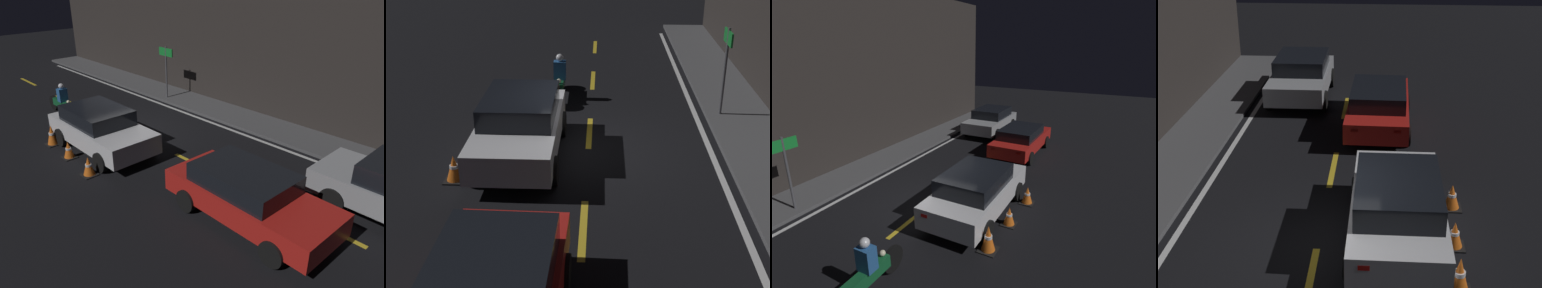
% 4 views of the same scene
% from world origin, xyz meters
% --- Properties ---
extents(ground_plane, '(56.00, 56.00, 0.00)m').
position_xyz_m(ground_plane, '(0.00, 0.00, 0.00)').
color(ground_plane, black).
extents(raised_curb, '(28.00, 1.87, 0.11)m').
position_xyz_m(raised_curb, '(0.00, 4.15, 0.06)').
color(raised_curb, '#4C4C4F').
rests_on(raised_curb, ground).
extents(building_front, '(28.00, 0.30, 7.75)m').
position_xyz_m(building_front, '(0.00, 5.23, 3.88)').
color(building_front, '#2D2826').
rests_on(building_front, ground).
extents(lane_dash_a, '(2.00, 0.14, 0.01)m').
position_xyz_m(lane_dash_a, '(-10.00, 0.00, 0.00)').
color(lane_dash_a, gold).
rests_on(lane_dash_a, ground).
extents(lane_dash_b, '(2.00, 0.14, 0.01)m').
position_xyz_m(lane_dash_b, '(-5.50, 0.00, 0.00)').
color(lane_dash_b, gold).
rests_on(lane_dash_b, ground).
extents(lane_dash_c, '(2.00, 0.14, 0.01)m').
position_xyz_m(lane_dash_c, '(-1.00, 0.00, 0.00)').
color(lane_dash_c, gold).
rests_on(lane_dash_c, ground).
extents(lane_dash_d, '(2.00, 0.14, 0.01)m').
position_xyz_m(lane_dash_d, '(3.50, 0.00, 0.00)').
color(lane_dash_d, gold).
rests_on(lane_dash_d, ground).
extents(lane_dash_e, '(2.00, 0.14, 0.01)m').
position_xyz_m(lane_dash_e, '(8.00, 0.00, 0.00)').
color(lane_dash_e, gold).
rests_on(lane_dash_e, ground).
extents(lane_solid_kerb, '(25.20, 0.14, 0.01)m').
position_xyz_m(lane_solid_kerb, '(0.00, 2.96, 0.00)').
color(lane_solid_kerb, silver).
rests_on(lane_solid_kerb, ground).
extents(sedan_white, '(4.22, 1.97, 1.47)m').
position_xyz_m(sedan_white, '(0.44, -1.58, 0.79)').
color(sedan_white, silver).
rests_on(sedan_white, ground).
extents(taxi_red, '(4.36, 1.98, 1.34)m').
position_xyz_m(taxi_red, '(6.44, -1.12, 0.72)').
color(taxi_red, red).
rests_on(taxi_red, ground).
extents(motorcycle, '(2.39, 0.36, 1.40)m').
position_xyz_m(motorcycle, '(-3.71, -0.96, 0.57)').
color(motorcycle, black).
rests_on(motorcycle, ground).
extents(traffic_cone_near, '(0.48, 0.48, 0.73)m').
position_xyz_m(traffic_cone_near, '(-1.13, -2.66, 0.36)').
color(traffic_cone_near, black).
rests_on(traffic_cone_near, ground).
extents(traffic_cone_mid, '(0.44, 0.44, 0.57)m').
position_xyz_m(traffic_cone_mid, '(0.25, -2.73, 0.28)').
color(traffic_cone_mid, black).
rests_on(traffic_cone_mid, ground).
extents(traffic_cone_far, '(0.46, 0.46, 0.59)m').
position_xyz_m(traffic_cone_far, '(1.75, -2.84, 0.29)').
color(traffic_cone_far, black).
rests_on(traffic_cone_far, ground).
extents(shop_sign, '(0.90, 0.08, 2.40)m').
position_xyz_m(shop_sign, '(-2.26, 3.61, 1.80)').
color(shop_sign, '#4C4C51').
rests_on(shop_sign, raised_curb).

